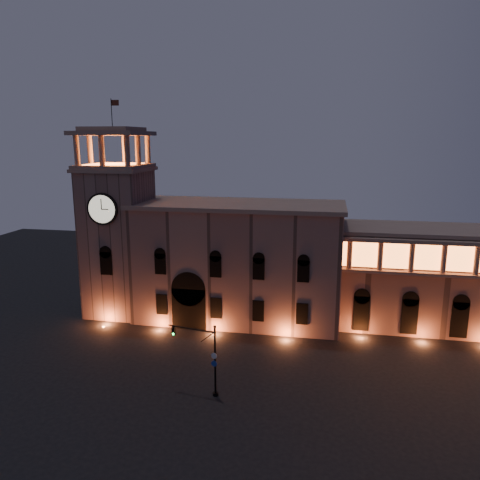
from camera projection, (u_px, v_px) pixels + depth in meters
The scene contains 5 objects.
ground at pixel (217, 393), 50.26m from camera, with size 160.00×160.00×0.00m, color black.
government_building at pixel (238, 262), 69.83m from camera, with size 30.80×12.80×17.60m.
clock_tower at pixel (118, 234), 71.50m from camera, with size 9.80×9.80×32.40m.
colonnade_wing at pixel (478, 279), 65.80m from camera, with size 40.60×11.50×14.50m.
traffic_light at pixel (207, 358), 49.21m from camera, with size 5.72×1.39×7.96m.
Camera 1 is at (10.95, -44.35, 26.75)m, focal length 35.00 mm.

